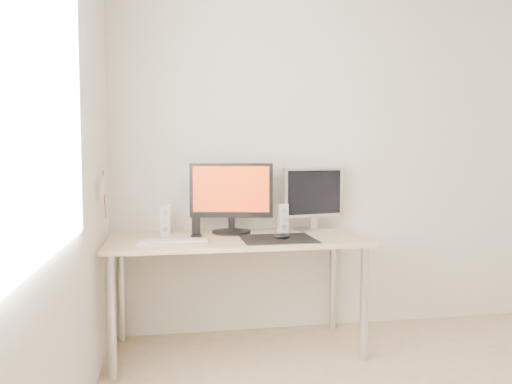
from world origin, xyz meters
TOP-DOWN VIEW (x-y plane):
  - wall_back at (0.00, 1.75)m, footprint 3.50×0.00m
  - wall_left at (-1.75, 0.00)m, footprint 0.00×3.50m
  - window_pane at (-1.74, 0.00)m, footprint 0.00×1.30m
  - mousepad at (-0.69, 1.27)m, footprint 0.45×0.40m
  - mouse at (-0.67, 1.24)m, footprint 0.10×0.06m
  - desk at (-0.93, 1.38)m, footprint 1.60×0.70m
  - main_monitor at (-0.94, 1.55)m, footprint 0.55×0.31m
  - second_monitor at (-0.37, 1.58)m, footprint 0.45×0.21m
  - speaker_left at (-1.37, 1.53)m, footprint 0.06×0.08m
  - speaker_right at (-0.60, 1.51)m, footprint 0.06×0.08m
  - keyboard at (-1.32, 1.24)m, footprint 0.42×0.14m
  - phone_dock at (-1.18, 1.45)m, footprint 0.07×0.06m
  - pennant at (-1.72, 1.24)m, footprint 0.01×0.23m

SIDE VIEW (x-z plane):
  - desk at x=-0.93m, z-range 0.29..1.02m
  - mousepad at x=-0.69m, z-range 0.73..0.73m
  - keyboard at x=-1.32m, z-range 0.73..0.75m
  - mouse at x=-0.67m, z-range 0.73..0.77m
  - phone_dock at x=-1.18m, z-range 0.71..0.83m
  - speaker_left at x=-1.37m, z-range 0.73..0.93m
  - speaker_right at x=-0.60m, z-range 0.73..0.93m
  - second_monitor at x=-0.37m, z-range 0.75..1.19m
  - main_monitor at x=-0.94m, z-range 0.75..1.22m
  - pennant at x=-1.72m, z-range 0.90..1.19m
  - wall_back at x=0.00m, z-range -0.50..3.00m
  - wall_left at x=-1.75m, z-range -0.50..3.00m
  - window_pane at x=-1.74m, z-range 0.85..2.15m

